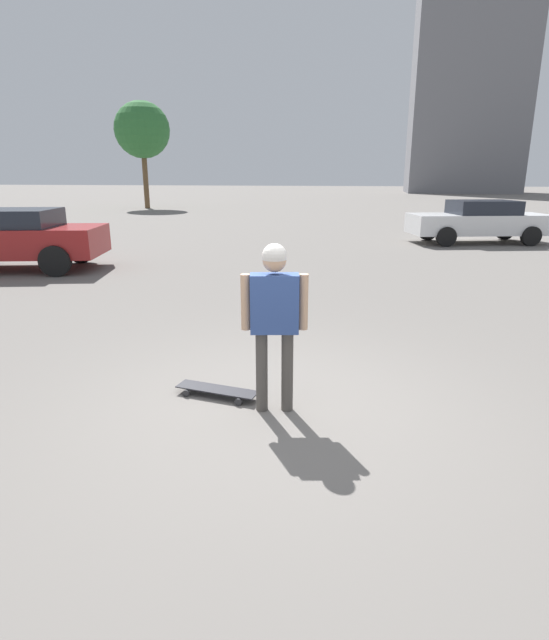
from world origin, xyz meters
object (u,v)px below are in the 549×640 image
person (274,308)px  car_parked_far (479,221)px  skateboard (217,390)px  car_parked_near (13,238)px

person → car_parked_far: size_ratio=0.34×
skateboard → car_parked_near: (-6.21, -7.05, 0.72)m
person → skateboard: bearing=152.2°
car_parked_far → skateboard: bearing=55.2°
person → skateboard: (-0.20, -0.66, -0.98)m
car_parked_near → car_parked_far: size_ratio=0.93×
skateboard → car_parked_near: bearing=-31.3°
person → car_parked_far: 14.63m
person → skateboard: size_ratio=1.82×
skateboard → car_parked_near: car_parked_near is taller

